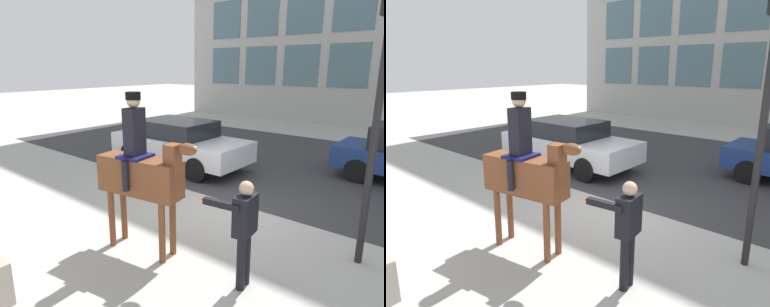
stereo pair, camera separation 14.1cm
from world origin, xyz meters
TOP-DOWN VIEW (x-y plane):
  - ground_plane at (0.00, 0.00)m, footprint 80.00×80.00m
  - road_surface at (0.00, 4.75)m, footprint 22.54×8.50m
  - mounted_horse_lead at (0.04, -2.22)m, footprint 1.88×0.68m
  - pedestrian_bystander at (1.87, -2.01)m, footprint 0.82×0.50m
  - street_car_near_lane at (-2.95, 2.00)m, footprint 4.46×1.92m
  - traffic_light at (2.98, -0.28)m, footprint 0.24×0.29m

SIDE VIEW (x-z plane):
  - ground_plane at x=0.00m, z-range 0.00..0.00m
  - road_surface at x=0.00m, z-range 0.00..0.01m
  - street_car_near_lane at x=-2.95m, z-range 0.04..1.49m
  - pedestrian_bystander at x=1.87m, z-range 0.14..1.73m
  - mounted_horse_lead at x=0.04m, z-range 0.05..2.74m
  - traffic_light at x=2.98m, z-range 0.73..5.19m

